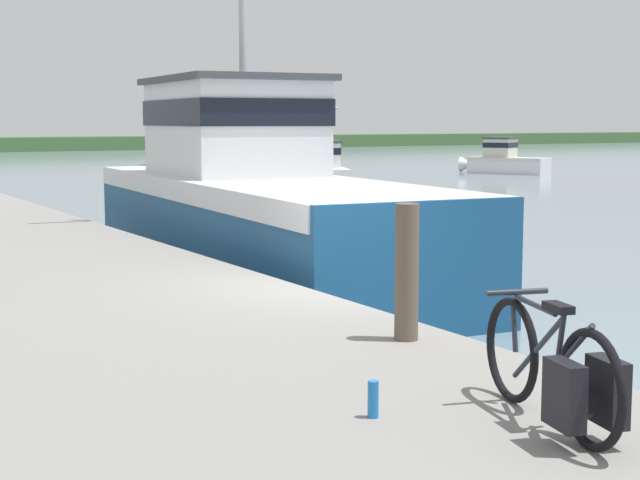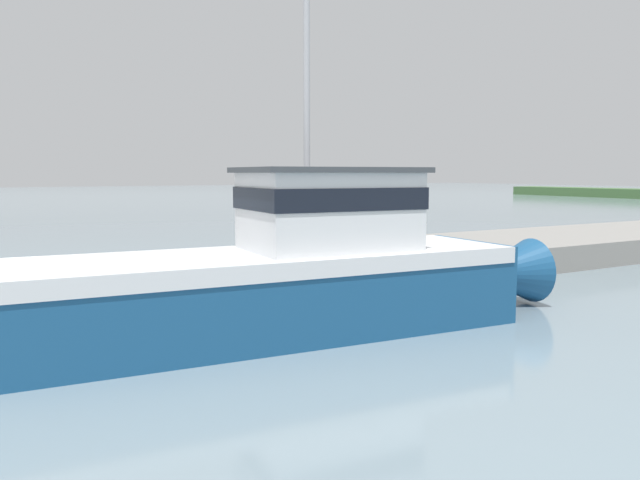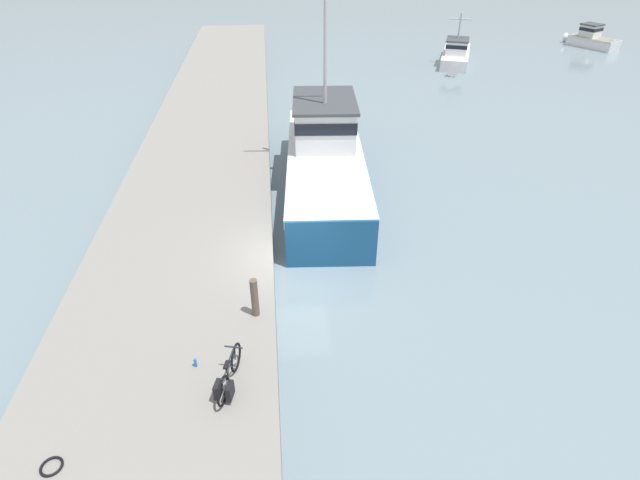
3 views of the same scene
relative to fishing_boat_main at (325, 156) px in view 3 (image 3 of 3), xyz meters
name	(u,v)px [view 3 (image 3 of 3)]	position (x,y,z in m)	size (l,w,h in m)	color
ground_plane	(293,277)	(-1.81, -6.66, -1.40)	(320.00, 320.00, 0.00)	gray
dock_pier	(180,272)	(-5.47, -6.66, -0.92)	(6.09, 80.00, 0.95)	gray
fishing_boat_main	(325,156)	(0.00, 0.00, 0.00)	(3.95, 13.33, 10.35)	navy
boat_blue_far	(456,54)	(12.82, 20.33, -0.65)	(4.29, 7.83, 3.82)	silver
boat_green_anchored	(592,39)	(26.96, 24.85, -0.66)	(3.52, 4.91, 1.96)	silver
bicycle_touring	(228,378)	(-3.56, -12.04, -0.09)	(0.67, 1.69, 0.79)	black
mooring_post	(255,298)	(-2.95, -9.50, 0.15)	(0.21, 0.21, 1.19)	brown
hose_coil	(51,467)	(-7.00, -13.67, -0.42)	(0.46, 0.46, 0.06)	black
water_bottle_on_curb	(195,363)	(-4.41, -11.25, -0.33)	(0.07, 0.07, 0.24)	blue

